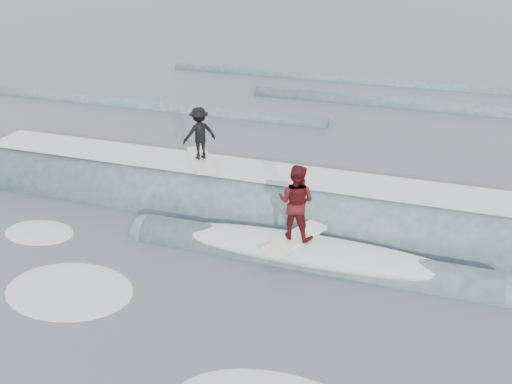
% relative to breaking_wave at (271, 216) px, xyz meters
% --- Properties ---
extents(ground, '(160.00, 160.00, 0.00)m').
position_rel_breaking_wave_xyz_m(ground, '(-0.19, -5.24, -0.04)').
color(ground, '#394E53').
rests_on(ground, ground).
extents(breaking_wave, '(21.96, 4.07, 2.57)m').
position_rel_breaking_wave_xyz_m(breaking_wave, '(0.00, 0.00, 0.00)').
color(breaking_wave, '#335456').
rests_on(breaking_wave, ground).
extents(surfer_black, '(1.53, 1.98, 1.62)m').
position_rel_breaking_wave_xyz_m(surfer_black, '(-2.25, 0.24, 2.09)').
color(surfer_black, silver).
rests_on(surfer_black, ground).
extents(surfer_red, '(1.28, 2.06, 2.00)m').
position_rel_breaking_wave_xyz_m(surfer_red, '(1.23, -1.96, 1.45)').
color(surfer_red, white).
rests_on(surfer_red, ground).
extents(far_swells, '(39.48, 8.65, 0.80)m').
position_rel_breaking_wave_xyz_m(far_swells, '(-1.08, 12.42, -0.04)').
color(far_swells, '#335456').
rests_on(far_swells, ground).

